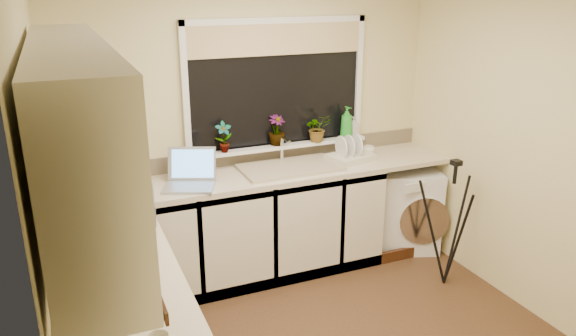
{
  "coord_description": "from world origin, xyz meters",
  "views": [
    {
      "loc": [
        -1.49,
        -2.72,
        2.36
      ],
      "look_at": [
        -0.1,
        0.55,
        1.15
      ],
      "focal_mm": 34.07,
      "sensor_mm": 36.0,
      "label": 1
    }
  ],
  "objects_px": {
    "steel_jar": "(117,285)",
    "soap_bottle_green": "(347,122)",
    "laptop": "(190,176)",
    "plant_a": "(224,137)",
    "washing_machine": "(406,208)",
    "kettle": "(116,227)",
    "soap_bottle_clear": "(353,127)",
    "plant_c": "(277,130)",
    "cup_back": "(369,151)",
    "microwave": "(105,200)",
    "tripod": "(450,224)",
    "plant_d": "(318,128)",
    "dish_rack": "(350,157)"
  },
  "relations": [
    {
      "from": "steel_jar",
      "to": "soap_bottle_green",
      "type": "bearing_deg",
      "value": 36.94
    },
    {
      "from": "laptop",
      "to": "steel_jar",
      "type": "xyz_separation_m",
      "value": [
        -0.7,
        -1.39,
        -0.01
      ]
    },
    {
      "from": "plant_a",
      "to": "soap_bottle_green",
      "type": "bearing_deg",
      "value": 0.04
    },
    {
      "from": "washing_machine",
      "to": "kettle",
      "type": "height_order",
      "value": "kettle"
    },
    {
      "from": "washing_machine",
      "to": "soap_bottle_green",
      "type": "height_order",
      "value": "soap_bottle_green"
    },
    {
      "from": "kettle",
      "to": "soap_bottle_clear",
      "type": "bearing_deg",
      "value": 25.79
    },
    {
      "from": "laptop",
      "to": "steel_jar",
      "type": "bearing_deg",
      "value": -94.2
    },
    {
      "from": "plant_c",
      "to": "soap_bottle_clear",
      "type": "relative_size",
      "value": 1.47
    },
    {
      "from": "cup_back",
      "to": "kettle",
      "type": "bearing_deg",
      "value": -158.23
    },
    {
      "from": "soap_bottle_clear",
      "to": "kettle",
      "type": "bearing_deg",
      "value": -154.21
    },
    {
      "from": "kettle",
      "to": "microwave",
      "type": "bearing_deg",
      "value": 95.34
    },
    {
      "from": "laptop",
      "to": "steel_jar",
      "type": "distance_m",
      "value": 1.55
    },
    {
      "from": "tripod",
      "to": "laptop",
      "type": "bearing_deg",
      "value": 136.68
    },
    {
      "from": "kettle",
      "to": "plant_d",
      "type": "bearing_deg",
      "value": 29.53
    },
    {
      "from": "kettle",
      "to": "soap_bottle_clear",
      "type": "height_order",
      "value": "soap_bottle_clear"
    },
    {
      "from": "washing_machine",
      "to": "plant_a",
      "type": "xyz_separation_m",
      "value": [
        -1.66,
        0.24,
        0.8
      ]
    },
    {
      "from": "dish_rack",
      "to": "soap_bottle_clear",
      "type": "bearing_deg",
      "value": 44.18
    },
    {
      "from": "washing_machine",
      "to": "laptop",
      "type": "xyz_separation_m",
      "value": [
        -2.0,
        0.0,
        0.59
      ]
    },
    {
      "from": "kettle",
      "to": "microwave",
      "type": "relative_size",
      "value": 0.34
    },
    {
      "from": "kettle",
      "to": "cup_back",
      "type": "height_order",
      "value": "kettle"
    },
    {
      "from": "tripod",
      "to": "microwave",
      "type": "height_order",
      "value": "microwave"
    },
    {
      "from": "washing_machine",
      "to": "kettle",
      "type": "bearing_deg",
      "value": -142.93
    },
    {
      "from": "kettle",
      "to": "dish_rack",
      "type": "xyz_separation_m",
      "value": [
        2.04,
        0.84,
        -0.07
      ]
    },
    {
      "from": "microwave",
      "to": "plant_c",
      "type": "xyz_separation_m",
      "value": [
        1.47,
        0.77,
        0.12
      ]
    },
    {
      "from": "soap_bottle_clear",
      "to": "tripod",
      "type": "bearing_deg",
      "value": -70.51
    },
    {
      "from": "laptop",
      "to": "plant_a",
      "type": "distance_m",
      "value": 0.47
    },
    {
      "from": "tripod",
      "to": "plant_d",
      "type": "bearing_deg",
      "value": 104.27
    },
    {
      "from": "soap_bottle_green",
      "to": "cup_back",
      "type": "bearing_deg",
      "value": -37.8
    },
    {
      "from": "plant_c",
      "to": "plant_d",
      "type": "xyz_separation_m",
      "value": [
        0.37,
        -0.04,
        -0.01
      ]
    },
    {
      "from": "laptop",
      "to": "soap_bottle_green",
      "type": "xyz_separation_m",
      "value": [
        1.47,
        0.24,
        0.22
      ]
    },
    {
      "from": "washing_machine",
      "to": "dish_rack",
      "type": "xyz_separation_m",
      "value": [
        -0.59,
        0.05,
        0.55
      ]
    },
    {
      "from": "plant_a",
      "to": "plant_c",
      "type": "bearing_deg",
      "value": 4.35
    },
    {
      "from": "kettle",
      "to": "dish_rack",
      "type": "bearing_deg",
      "value": 22.33
    },
    {
      "from": "plant_d",
      "to": "soap_bottle_green",
      "type": "xyz_separation_m",
      "value": [
        0.29,
        0.0,
        0.02
      ]
    },
    {
      "from": "kettle",
      "to": "soap_bottle_green",
      "type": "height_order",
      "value": "soap_bottle_green"
    },
    {
      "from": "microwave",
      "to": "steel_jar",
      "type": "bearing_deg",
      "value": 155.85
    },
    {
      "from": "tripod",
      "to": "microwave",
      "type": "relative_size",
      "value": 1.84
    },
    {
      "from": "microwave",
      "to": "cup_back",
      "type": "xyz_separation_m",
      "value": [
        2.29,
        0.61,
        -0.12
      ]
    },
    {
      "from": "cup_back",
      "to": "plant_a",
      "type": "bearing_deg",
      "value": 174.45
    },
    {
      "from": "dish_rack",
      "to": "plant_a",
      "type": "height_order",
      "value": "plant_a"
    },
    {
      "from": "tripod",
      "to": "plant_d",
      "type": "relative_size",
      "value": 4.48
    },
    {
      "from": "laptop",
      "to": "plant_d",
      "type": "xyz_separation_m",
      "value": [
        1.19,
        0.24,
        0.2
      ]
    },
    {
      "from": "laptop",
      "to": "soap_bottle_green",
      "type": "distance_m",
      "value": 1.51
    },
    {
      "from": "steel_jar",
      "to": "soap_bottle_clear",
      "type": "bearing_deg",
      "value": 36.32
    },
    {
      "from": "washing_machine",
      "to": "plant_d",
      "type": "distance_m",
      "value": 1.16
    },
    {
      "from": "laptop",
      "to": "plant_a",
      "type": "bearing_deg",
      "value": 57.45
    },
    {
      "from": "soap_bottle_clear",
      "to": "plant_d",
      "type": "bearing_deg",
      "value": -175.7
    },
    {
      "from": "kettle",
      "to": "cup_back",
      "type": "relative_size",
      "value": 1.81
    },
    {
      "from": "microwave",
      "to": "plant_c",
      "type": "relative_size",
      "value": 2.24
    },
    {
      "from": "laptop",
      "to": "tripod",
      "type": "distance_m",
      "value": 2.08
    }
  ]
}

